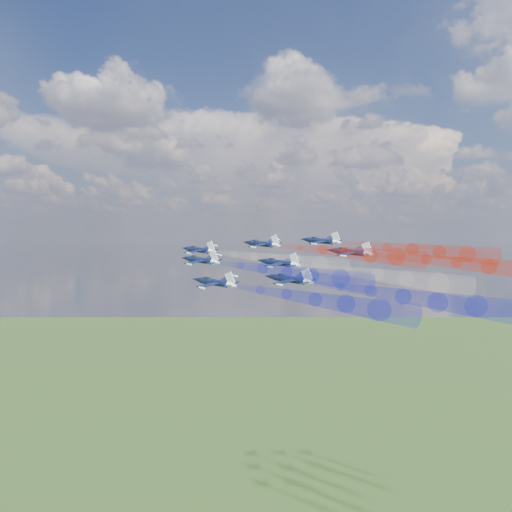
% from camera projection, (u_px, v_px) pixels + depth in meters
% --- Properties ---
extents(jet_lead, '(17.10, 16.11, 6.72)m').
position_uv_depth(jet_lead, '(199.00, 250.00, 167.09)').
color(jet_lead, black).
extents(trail_lead, '(39.91, 21.79, 8.39)m').
position_uv_depth(trail_lead, '(274.00, 259.00, 149.84)').
color(trail_lead, silver).
extents(jet_inner_left, '(17.10, 16.11, 6.72)m').
position_uv_depth(jet_inner_left, '(201.00, 260.00, 148.79)').
color(jet_inner_left, black).
extents(trail_inner_left, '(39.91, 21.79, 8.39)m').
position_uv_depth(trail_inner_left, '(287.00, 272.00, 131.54)').
color(trail_inner_left, '#1A23E3').
extents(jet_inner_right, '(17.10, 16.11, 6.72)m').
position_uv_depth(jet_inner_right, '(262.00, 244.00, 165.18)').
color(jet_inner_right, black).
extents(trail_inner_right, '(39.91, 21.79, 8.39)m').
position_uv_depth(trail_inner_right, '(346.00, 252.00, 147.93)').
color(trail_inner_right, red).
extents(jet_outer_left, '(17.10, 16.11, 6.72)m').
position_uv_depth(jet_outer_left, '(215.00, 283.00, 131.79)').
color(jet_outer_left, black).
extents(trail_outer_left, '(39.91, 21.79, 8.39)m').
position_uv_depth(trail_outer_left, '(316.00, 299.00, 114.54)').
color(trail_outer_left, '#1A23E3').
extents(jet_center_third, '(17.10, 16.11, 6.72)m').
position_uv_depth(jet_center_third, '(280.00, 263.00, 146.66)').
color(jet_center_third, black).
extents(trail_center_third, '(39.91, 21.79, 8.39)m').
position_uv_depth(trail_center_third, '(377.00, 275.00, 129.42)').
color(trail_center_third, silver).
extents(jet_outer_right, '(17.10, 16.11, 6.72)m').
position_uv_depth(jet_outer_right, '(322.00, 241.00, 164.55)').
color(jet_outer_right, black).
extents(trail_outer_right, '(39.91, 21.79, 8.39)m').
position_uv_depth(trail_outer_right, '(412.00, 249.00, 147.31)').
color(trail_outer_right, red).
extents(jet_rear_left, '(17.10, 16.11, 6.72)m').
position_uv_depth(jet_rear_left, '(290.00, 279.00, 130.56)').
color(jet_rear_left, black).
extents(trail_rear_left, '(39.91, 21.79, 8.39)m').
position_uv_depth(trail_rear_left, '(403.00, 296.00, 113.32)').
color(trail_rear_left, '#1A23E3').
extents(jet_rear_right, '(17.10, 16.11, 6.72)m').
position_uv_depth(jet_rear_right, '(351.00, 252.00, 147.90)').
color(jet_rear_right, black).
extents(trail_rear_right, '(39.91, 21.79, 8.39)m').
position_uv_depth(trail_rear_right, '(457.00, 263.00, 130.65)').
color(trail_rear_right, red).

